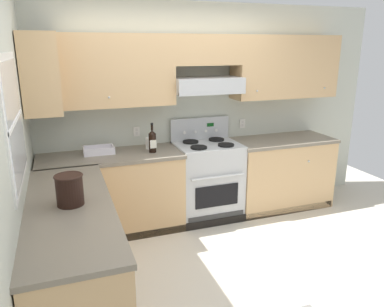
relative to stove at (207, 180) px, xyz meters
The scene contains 10 objects.
ground_plane 1.40m from the stove, 107.01° to the right, with size 7.04×7.04×0.00m, color beige.
wall_back 1.04m from the stove, 84.22° to the left, with size 4.68×0.57×2.55m.
wall_left 2.39m from the stove, 152.54° to the right, with size 0.47×4.00×2.55m.
counter_back_run 0.16m from the stove, behind, with size 3.60×0.65×0.91m.
counter_left_run 2.06m from the stove, 142.26° to the right, with size 0.63×1.91×0.91m.
stove is the anchor object (origin of this frame).
wine_bottle 0.89m from the stove, behind, with size 0.08×0.08×0.33m.
bowl 1.34m from the stove, behind, with size 0.33×0.20×0.08m.
bucket 2.12m from the stove, 142.07° to the right, with size 0.21×0.21×0.23m.
paper_towel_roll 0.84m from the stove, behind, with size 0.12×0.12×0.13m.
Camera 1 is at (-1.25, -2.74, 2.05)m, focal length 35.04 mm.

